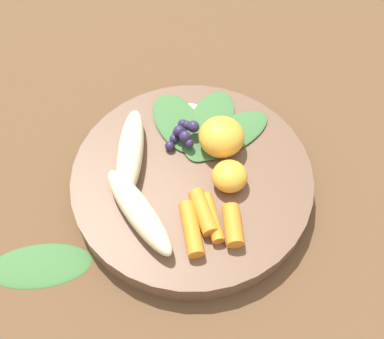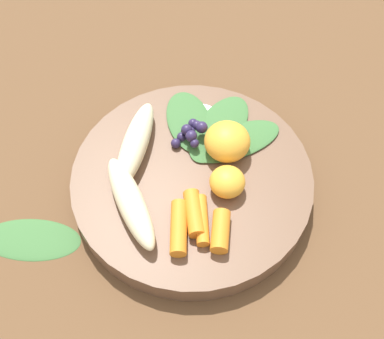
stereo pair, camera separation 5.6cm
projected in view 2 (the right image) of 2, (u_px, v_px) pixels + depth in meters
The scene contains 16 objects.
ground_plane at pixel (192, 188), 0.60m from camera, with size 2.40×2.40×0.00m, color brown.
bowl at pixel (192, 181), 0.59m from camera, with size 0.29×0.29×0.03m, color brown.
banana_peeled_left at pixel (131, 202), 0.53m from camera, with size 0.13×0.03×0.03m, color beige.
banana_peeled_right at pixel (133, 146), 0.58m from camera, with size 0.13×0.03×0.03m, color beige.
orange_segment_near at pixel (227, 141), 0.57m from camera, with size 0.06×0.06×0.04m, color #F4A833.
orange_segment_far at pixel (227, 182), 0.55m from camera, with size 0.04×0.04×0.03m, color #F4A833.
carrot_front at pixel (179, 228), 0.52m from camera, with size 0.02×0.02×0.06m, color orange.
carrot_mid_left at pixel (194, 213), 0.53m from camera, with size 0.02×0.02×0.05m, color orange.
carrot_mid_right at pixel (202, 220), 0.53m from camera, with size 0.01×0.01×0.06m, color orange.
carrot_rear at pixel (220, 231), 0.52m from camera, with size 0.02×0.02×0.05m, color orange.
blueberry_pile at pixel (191, 133), 0.59m from camera, with size 0.04×0.05×0.03m.
coconut_shred_patch at pixel (201, 119), 0.62m from camera, with size 0.05×0.05×0.00m, color white.
kale_leaf_left at pixel (236, 141), 0.60m from camera, with size 0.12×0.05×0.01m, color #3D7038.
kale_leaf_right at pixel (219, 128), 0.61m from camera, with size 0.12×0.06×0.01m, color #3D7038.
kale_leaf_rear at pixel (190, 121), 0.62m from camera, with size 0.10×0.06×0.01m, color #3D7038.
kale_leaf_stray at pixel (31, 239), 0.56m from camera, with size 0.12×0.05×0.01m, color #3D7038.
Camera 2 is at (0.14, -0.28, 0.51)m, focal length 45.01 mm.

